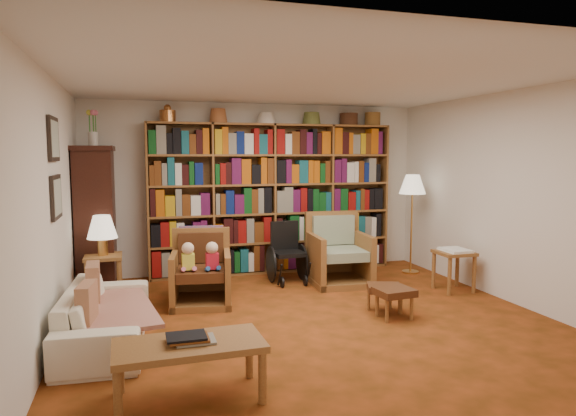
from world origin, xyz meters
name	(u,v)px	position (x,y,z in m)	size (l,w,h in m)	color
floor	(311,320)	(0.00, 0.00, 0.00)	(5.00, 5.00, 0.00)	#9B3F17
ceiling	(313,80)	(0.00, 0.00, 2.50)	(5.00, 5.00, 0.00)	silver
wall_back	(257,188)	(0.00, 2.50, 1.25)	(5.00, 5.00, 0.00)	white
wall_front	(455,243)	(0.00, -2.50, 1.25)	(5.00, 5.00, 0.00)	white
wall_left	(49,211)	(-2.50, 0.00, 1.25)	(5.00, 5.00, 0.00)	white
wall_right	(513,198)	(2.50, 0.00, 1.25)	(5.00, 5.00, 0.00)	white
bookshelf	(273,194)	(0.20, 2.33, 1.17)	(3.60, 0.30, 2.42)	olive
curio_cabinet	(96,217)	(-2.25, 2.00, 0.95)	(0.50, 0.95, 2.40)	black
framed_pictures	(55,168)	(-2.48, 0.30, 1.62)	(0.03, 0.52, 0.97)	black
sofa	(106,315)	(-2.05, -0.04, 0.26)	(0.70, 1.79, 0.52)	#EFE5CA
sofa_throw	(112,310)	(-2.00, -0.04, 0.30)	(0.73, 1.37, 0.04)	#C3B48E
cushion_left	(93,287)	(-2.18, 0.31, 0.45)	(0.12, 0.39, 0.39)	maroon
cushion_right	(87,307)	(-2.18, -0.39, 0.45)	(0.12, 0.37, 0.37)	maroon
side_table_lamp	(104,266)	(-2.15, 1.44, 0.42)	(0.44, 0.44, 0.55)	olive
table_lamp	(102,228)	(-2.15, 1.44, 0.88)	(0.35, 0.35, 0.48)	gold
armchair_leather	(200,272)	(-1.05, 1.01, 0.36)	(0.80, 0.83, 0.88)	olive
armchair_sage	(337,256)	(0.87, 1.45, 0.36)	(0.81, 0.84, 0.96)	olive
wheelchair	(287,254)	(0.23, 1.71, 0.38)	(0.47, 0.66, 0.83)	black
floor_lamp	(412,188)	(2.14, 1.67, 1.26)	(0.39, 0.39, 1.46)	gold
side_table_papers	(454,258)	(2.15, 0.61, 0.43)	(0.44, 0.44, 0.55)	olive
footstool_a	(384,290)	(0.87, 0.05, 0.25)	(0.45, 0.42, 0.31)	#4E2715
footstool_b	(394,294)	(0.88, -0.18, 0.27)	(0.42, 0.36, 0.33)	#4E2715
coffee_table	(189,349)	(-1.41, -1.40, 0.37)	(1.08, 0.56, 0.47)	olive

